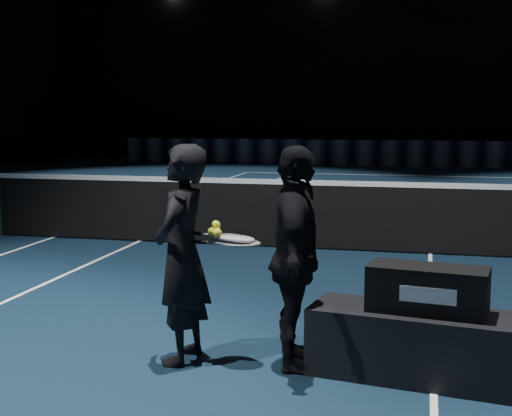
{
  "coord_description": "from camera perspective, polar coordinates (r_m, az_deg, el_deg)",
  "views": [
    {
      "loc": [
        -0.1,
        -9.53,
        1.87
      ],
      "look_at": [
        -1.28,
        -4.59,
        1.18
      ],
      "focal_mm": 50.0,
      "sensor_mm": 36.0,
      "label": 1
    }
  ],
  "objects": [
    {
      "name": "player_a",
      "position": [
        5.33,
        -5.96,
        -3.7
      ],
      "size": [
        0.42,
        0.62,
        1.64
      ],
      "primitive_type": "imported",
      "rotation": [
        0.0,
        0.0,
        -1.63
      ],
      "color": "black",
      "rests_on": "floor"
    },
    {
      "name": "court_lines",
      "position": [
        9.72,
        13.76,
        -3.59
      ],
      "size": [
        10.98,
        23.78,
        0.01
      ],
      "primitive_type": null,
      "color": "white",
      "rests_on": "floor"
    },
    {
      "name": "wall_back",
      "position": [
        27.71,
        13.93,
        13.96
      ],
      "size": [
        30.0,
        0.0,
        30.0
      ],
      "primitive_type": "plane",
      "rotation": [
        1.57,
        0.0,
        0.0
      ],
      "color": "black",
      "rests_on": "ground"
    },
    {
      "name": "tennis_balls",
      "position": [
        5.23,
        -3.3,
        -1.78
      ],
      "size": [
        0.12,
        0.1,
        0.12
      ],
      "primitive_type": null,
      "color": "yellow",
      "rests_on": "racket_upper"
    },
    {
      "name": "bag_signature",
      "position": [
        4.94,
        13.57,
        -6.83
      ],
      "size": [
        0.37,
        0.06,
        0.11
      ],
      "primitive_type": "cube",
      "rotation": [
        0.0,
        0.0,
        -0.16
      ],
      "color": "white",
      "rests_on": "racket_bag"
    },
    {
      "name": "player_b",
      "position": [
        5.15,
        3.16,
        -4.06
      ],
      "size": [
        0.55,
        1.01,
        1.64
      ],
      "primitive_type": "imported",
      "rotation": [
        0.0,
        0.0,
        1.74
      ],
      "color": "black",
      "rests_on": "floor"
    },
    {
      "name": "sponsor_backdrop",
      "position": [
        25.07,
        13.63,
        4.24
      ],
      "size": [
        22.0,
        0.15,
        0.9
      ],
      "primitive_type": "cube",
      "color": "black",
      "rests_on": "floor"
    },
    {
      "name": "player_bench",
      "position": [
        5.22,
        13.43,
        -10.66
      ],
      "size": [
        1.68,
        0.79,
        0.49
      ],
      "primitive_type": "cube",
      "rotation": [
        0.0,
        0.0,
        -0.16
      ],
      "color": "black",
      "rests_on": "floor"
    },
    {
      "name": "racket_upper",
      "position": [
        5.24,
        -1.66,
        -2.43
      ],
      "size": [
        0.7,
        0.3,
        0.1
      ],
      "primitive_type": null,
      "rotation": [
        0.0,
        0.1,
        0.12
      ],
      "color": "black",
      "rests_on": "player_b"
    },
    {
      "name": "net_tape",
      "position": [
        9.58,
        13.94,
        1.76
      ],
      "size": [
        12.8,
        0.03,
        0.07
      ],
      "primitive_type": "cube",
      "color": "white",
      "rests_on": "net_mesh"
    },
    {
      "name": "racket_bag",
      "position": [
        5.11,
        13.57,
        -6.34
      ],
      "size": [
        0.85,
        0.47,
        0.32
      ],
      "primitive_type": "cube",
      "rotation": [
        0.0,
        0.0,
        -0.16
      ],
      "color": "black",
      "rests_on": "player_bench"
    },
    {
      "name": "net_mesh",
      "position": [
        9.64,
        13.85,
        -0.99
      ],
      "size": [
        12.8,
        0.02,
        0.86
      ],
      "primitive_type": "cube",
      "color": "black",
      "rests_on": "floor"
    },
    {
      "name": "floor",
      "position": [
        9.72,
        13.76,
        -3.61
      ],
      "size": [
        36.0,
        36.0,
        0.0
      ],
      "primitive_type": "plane",
      "color": "black",
      "rests_on": "ground"
    },
    {
      "name": "racket_lower",
      "position": [
        5.2,
        -1.21,
        -2.85
      ],
      "size": [
        0.69,
        0.25,
        0.03
      ],
      "primitive_type": null,
      "rotation": [
        0.0,
        0.0,
        0.05
      ],
      "color": "black",
      "rests_on": "player_a"
    }
  ]
}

